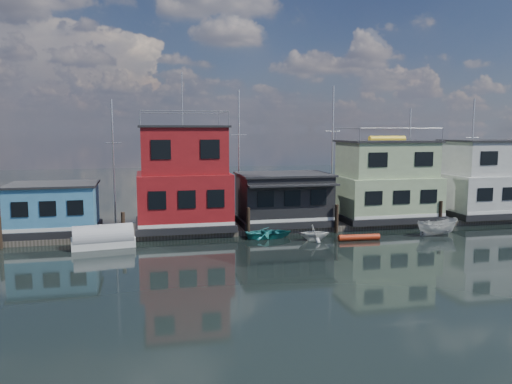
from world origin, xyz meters
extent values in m
plane|color=black|center=(0.00, 0.00, 0.00)|extent=(160.00, 160.00, 0.00)
cube|color=#595147|center=(0.00, 12.00, 0.20)|extent=(48.00, 5.00, 0.40)
cube|color=black|center=(-18.00, 12.00, 0.65)|extent=(6.40, 4.90, 0.50)
cube|color=teal|center=(-18.00, 12.00, 2.40)|extent=(6.00, 4.50, 3.00)
cube|color=black|center=(-18.00, 12.00, 3.98)|extent=(6.30, 4.80, 0.16)
cube|color=black|center=(-8.50, 12.00, 0.65)|extent=(7.40, 5.90, 0.50)
cube|color=maroon|center=(-8.50, 12.00, 2.77)|extent=(7.00, 5.50, 3.74)
cube|color=maroon|center=(-8.50, 12.00, 6.37)|extent=(6.30, 4.95, 3.46)
cube|color=black|center=(-8.50, 12.00, 8.18)|extent=(6.65, 5.23, 0.16)
cylinder|color=silver|center=(-8.50, 12.00, 10.26)|extent=(0.08, 0.08, 4.00)
cube|color=black|center=(-0.50, 12.00, 0.65)|extent=(7.40, 5.40, 0.50)
cube|color=black|center=(-0.50, 12.00, 2.60)|extent=(7.00, 5.00, 3.40)
cube|color=black|center=(-0.50, 12.00, 4.38)|extent=(7.30, 5.30, 0.16)
cube|color=black|center=(-0.50, 9.20, 3.79)|extent=(7.00, 1.20, 0.12)
cube|color=black|center=(8.50, 12.00, 0.65)|extent=(8.40, 5.90, 0.50)
cube|color=#99B283|center=(8.50, 12.00, 2.46)|extent=(8.00, 5.50, 3.12)
cube|color=#99B283|center=(8.50, 12.00, 5.46)|extent=(7.20, 4.95, 2.88)
cube|color=black|center=(8.50, 12.00, 6.98)|extent=(7.60, 5.23, 0.16)
cylinder|color=yellow|center=(8.50, 12.00, 7.15)|extent=(3.20, 0.56, 0.56)
cube|color=black|center=(18.50, 12.00, 0.65)|extent=(8.40, 5.90, 0.50)
cube|color=beige|center=(18.50, 12.00, 2.46)|extent=(8.00, 5.50, 3.12)
cube|color=beige|center=(18.50, 12.00, 5.46)|extent=(7.20, 4.95, 2.88)
cube|color=black|center=(18.50, 12.00, 6.98)|extent=(7.60, 5.23, 0.16)
cylinder|color=#2D2116|center=(-21.00, 9.20, 1.10)|extent=(0.28, 0.28, 2.20)
cylinder|color=#2D2116|center=(-13.00, 9.20, 1.10)|extent=(0.28, 0.28, 2.20)
cylinder|color=#2D2116|center=(-4.00, 9.20, 1.10)|extent=(0.28, 0.28, 2.20)
cylinder|color=#2D2116|center=(3.00, 9.20, 1.10)|extent=(0.28, 0.28, 2.20)
cylinder|color=#2D2116|center=(12.00, 9.20, 1.10)|extent=(0.28, 0.28, 2.20)
cylinder|color=silver|center=(-14.00, 18.00, 5.25)|extent=(0.16, 0.16, 10.50)
cylinder|color=silver|center=(-14.00, 18.00, 6.83)|extent=(1.40, 0.06, 0.06)
cylinder|color=silver|center=(-3.00, 18.00, 5.75)|extent=(0.16, 0.16, 11.50)
cylinder|color=silver|center=(-3.00, 18.00, 7.48)|extent=(1.40, 0.06, 0.06)
cylinder|color=silver|center=(6.00, 18.00, 6.00)|extent=(0.16, 0.16, 12.00)
cylinder|color=silver|center=(6.00, 18.00, 7.80)|extent=(1.40, 0.06, 0.06)
cylinder|color=silver|center=(14.00, 18.00, 5.00)|extent=(0.16, 0.16, 10.00)
cylinder|color=silver|center=(14.00, 18.00, 6.50)|extent=(1.40, 0.06, 0.06)
cylinder|color=silver|center=(21.00, 18.00, 5.50)|extent=(0.16, 0.16, 11.00)
cylinder|color=silver|center=(21.00, 18.00, 7.15)|extent=(1.40, 0.06, 0.06)
cylinder|color=#B22D13|center=(3.56, 6.26, 0.22)|extent=(3.08, 0.63, 0.45)
cube|color=silver|center=(-14.29, 8.13, 0.34)|extent=(4.30, 2.11, 0.69)
cylinder|color=#9F9FA3|center=(-14.29, 8.13, 0.74)|extent=(4.12, 2.18, 1.67)
imported|color=#21797C|center=(-2.56, 8.55, 0.36)|extent=(3.45, 2.47, 0.71)
imported|color=silver|center=(0.37, 6.92, 0.58)|extent=(2.44, 2.18, 1.17)
imported|color=silver|center=(10.02, 6.51, 0.65)|extent=(3.42, 1.36, 1.31)
camera|label=1|loc=(-11.49, -26.51, 7.96)|focal=35.00mm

